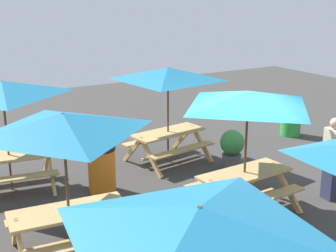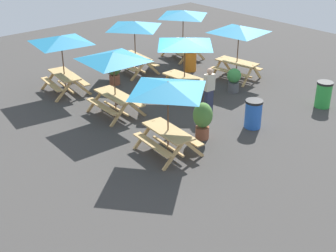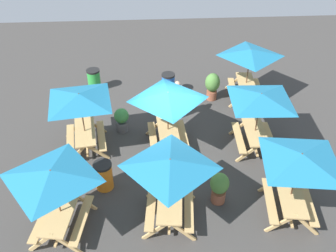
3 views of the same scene
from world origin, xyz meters
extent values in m
plane|color=#3D3A38|center=(0.00, 0.00, 0.00)|extent=(25.80, 25.80, 0.00)
cube|color=tan|center=(-0.28, -3.04, 0.74)|extent=(1.88, 0.96, 0.05)
cube|color=tan|center=(-0.20, -3.58, 0.45)|extent=(1.82, 0.52, 0.04)
cube|color=tan|center=(-0.36, -2.50, 0.45)|extent=(1.82, 0.52, 0.04)
cube|color=tan|center=(-1.00, -3.52, 0.37)|extent=(0.18, 0.80, 0.81)
cube|color=tan|center=(-1.10, -2.79, 0.37)|extent=(0.18, 0.80, 0.81)
cube|color=tan|center=(0.55, -3.29, 0.37)|extent=(0.18, 0.80, 0.81)
cube|color=tan|center=(0.44, -2.57, 0.37)|extent=(0.18, 0.80, 0.81)
cube|color=tan|center=(-0.28, -3.04, 0.22)|extent=(1.55, 0.30, 0.06)
cylinder|color=brown|center=(-0.28, -3.04, 1.15)|extent=(0.04, 0.04, 2.30)
pyramid|color=teal|center=(-0.28, -3.04, 2.16)|extent=(2.80, 2.80, 0.28)
cube|color=tan|center=(-0.19, -0.09, 0.74)|extent=(1.83, 0.79, 0.05)
cube|color=tan|center=(-0.16, -0.64, 0.45)|extent=(1.81, 0.35, 0.04)
cube|color=tan|center=(-0.22, 0.46, 0.45)|extent=(1.81, 0.35, 0.04)
cube|color=tan|center=(-0.95, -0.49, 0.37)|extent=(0.10, 0.80, 0.81)
cube|color=tan|center=(-0.98, 0.24, 0.37)|extent=(0.10, 0.80, 0.81)
cube|color=tan|center=(0.61, -0.41, 0.37)|extent=(0.10, 0.80, 0.81)
cube|color=tan|center=(0.57, 0.32, 0.37)|extent=(0.10, 0.80, 0.81)
cube|color=tan|center=(-0.19, -0.09, 0.22)|extent=(1.56, 0.15, 0.06)
cylinder|color=brown|center=(-0.19, -0.09, 1.15)|extent=(0.04, 0.04, 2.30)
pyramid|color=teal|center=(-0.19, -0.09, 2.16)|extent=(2.10, 2.10, 0.28)
cube|color=tan|center=(-3.28, 3.46, 0.74)|extent=(1.86, 0.87, 0.05)
cube|color=tan|center=(-3.33, 2.91, 0.45)|extent=(1.82, 0.43, 0.04)
cube|color=tan|center=(-3.23, 4.01, 0.45)|extent=(1.82, 0.43, 0.04)
cube|color=tan|center=(-4.09, 3.17, 0.37)|extent=(0.14, 0.80, 0.81)
cube|color=tan|center=(-4.02, 3.90, 0.37)|extent=(0.14, 0.80, 0.81)
cube|color=tan|center=(-2.54, 3.02, 0.37)|extent=(0.14, 0.80, 0.81)
cube|color=tan|center=(-2.47, 3.75, 0.37)|extent=(0.14, 0.80, 0.81)
cube|color=tan|center=(-3.28, 3.46, 0.22)|extent=(1.56, 0.22, 0.06)
cylinder|color=brown|center=(-3.28, 3.46, 1.15)|extent=(0.04, 0.04, 2.30)
pyramid|color=teal|center=(-3.28, 3.46, 2.16)|extent=(2.18, 2.18, 0.28)
cube|color=tan|center=(3.14, -0.24, 0.74)|extent=(1.86, 0.87, 0.05)
cube|color=tan|center=(3.08, -0.79, 0.45)|extent=(1.82, 0.43, 0.04)
cube|color=tan|center=(3.19, 0.30, 0.45)|extent=(1.82, 0.43, 0.04)
cube|color=tan|center=(2.33, -0.53, 0.37)|extent=(0.14, 0.80, 0.81)
cube|color=tan|center=(2.40, 0.20, 0.37)|extent=(0.14, 0.80, 0.81)
cube|color=tan|center=(3.88, -0.68, 0.37)|extent=(0.14, 0.80, 0.81)
cube|color=tan|center=(3.95, 0.05, 0.37)|extent=(0.14, 0.80, 0.81)
cube|color=tan|center=(3.14, -0.24, 0.22)|extent=(1.56, 0.22, 0.06)
cylinder|color=brown|center=(3.14, -0.24, 1.15)|extent=(0.04, 0.04, 2.30)
pyramid|color=teal|center=(3.14, -0.24, 2.16)|extent=(2.18, 2.18, 0.28)
cube|color=tan|center=(3.14, 3.27, 0.74)|extent=(1.88, 0.94, 0.05)
cube|color=tan|center=(3.06, 2.73, 0.45)|extent=(1.82, 0.51, 0.04)
cube|color=tan|center=(3.22, 3.82, 0.45)|extent=(1.82, 0.51, 0.04)
cube|color=tan|center=(2.32, 3.02, 0.37)|extent=(0.17, 0.80, 0.81)
cube|color=tan|center=(2.42, 3.74, 0.37)|extent=(0.17, 0.80, 0.81)
cube|color=tan|center=(3.86, 2.81, 0.37)|extent=(0.17, 0.80, 0.81)
cube|color=tan|center=(3.96, 3.53, 0.37)|extent=(0.17, 0.80, 0.81)
cube|color=tan|center=(3.14, 3.27, 0.22)|extent=(1.55, 0.28, 0.06)
cylinder|color=brown|center=(3.14, 3.27, 1.15)|extent=(0.04, 0.04, 2.30)
pyramid|color=teal|center=(3.14, 3.27, 2.16)|extent=(2.80, 2.80, 0.28)
cube|color=tan|center=(0.08, 3.00, 0.74)|extent=(1.83, 0.78, 0.05)
cube|color=tan|center=(0.06, 2.45, 0.45)|extent=(1.81, 0.34, 0.04)
cube|color=tan|center=(0.11, 3.55, 0.45)|extent=(1.81, 0.34, 0.04)
cube|color=tan|center=(-0.71, 2.67, 0.37)|extent=(0.10, 0.80, 0.81)
cube|color=tan|center=(-0.68, 3.40, 0.37)|extent=(0.10, 0.80, 0.81)
cube|color=tan|center=(0.84, 2.60, 0.37)|extent=(0.10, 0.80, 0.81)
cube|color=tan|center=(0.88, 3.33, 0.37)|extent=(0.10, 0.80, 0.81)
cube|color=tan|center=(0.08, 3.00, 0.22)|extent=(1.56, 0.14, 0.06)
cylinder|color=brown|center=(0.08, 3.00, 1.15)|extent=(0.04, 0.04, 2.30)
pyramid|color=teal|center=(0.08, 3.00, 2.16)|extent=(2.83, 2.83, 0.28)
cube|color=tan|center=(3.36, -3.28, 0.74)|extent=(1.88, 0.96, 0.05)
cube|color=tan|center=(3.28, -3.83, 0.45)|extent=(1.82, 0.52, 0.04)
cube|color=tan|center=(3.45, -2.74, 0.45)|extent=(1.82, 0.52, 0.04)
cube|color=tan|center=(2.54, -3.53, 0.37)|extent=(0.18, 0.80, 0.81)
cube|color=tan|center=(2.65, -2.81, 0.37)|extent=(0.18, 0.80, 0.81)
cube|color=tan|center=(4.08, -3.76, 0.37)|extent=(0.18, 0.80, 0.81)
cube|color=tan|center=(4.19, -3.04, 0.37)|extent=(0.18, 0.80, 0.81)
cube|color=tan|center=(3.36, -3.28, 0.22)|extent=(1.55, 0.30, 0.06)
cylinder|color=brown|center=(3.36, -3.28, 1.15)|extent=(0.04, 0.04, 2.30)
pyramid|color=teal|center=(3.36, -3.28, 2.16)|extent=(2.27, 2.27, 0.28)
cylinder|color=blue|center=(-3.82, 0.15, 0.45)|extent=(0.56, 0.56, 0.90)
cylinder|color=black|center=(-3.82, 0.15, 0.94)|extent=(0.59, 0.59, 0.08)
cylinder|color=green|center=(-4.41, -3.14, 0.45)|extent=(0.56, 0.56, 0.90)
cylinder|color=black|center=(-4.41, -3.14, 0.94)|extent=(0.59, 0.59, 0.08)
cylinder|color=orange|center=(1.76, -2.25, 0.45)|extent=(0.56, 0.56, 0.90)
cylinder|color=black|center=(1.76, -2.25, 0.94)|extent=(0.59, 0.59, 0.08)
cylinder|color=#935138|center=(-3.28, 2.00, 0.20)|extent=(0.44, 0.44, 0.40)
ellipsoid|color=#4C7F38|center=(-3.28, 2.00, 0.81)|extent=(0.63, 0.63, 0.83)
cylinder|color=#935138|center=(2.58, 1.29, 0.20)|extent=(0.44, 0.44, 0.40)
ellipsoid|color=#4C7F38|center=(2.58, 1.29, 0.75)|extent=(0.58, 0.58, 0.70)
cylinder|color=#59595B|center=(-1.23, -1.79, 0.20)|extent=(0.44, 0.44, 0.40)
ellipsoid|color=#3D8C42|center=(-1.23, -1.79, 0.69)|extent=(0.55, 0.55, 0.57)
cube|color=#2D334C|center=(-1.97, 0.39, 0.42)|extent=(0.21, 0.30, 0.85)
cube|color=beige|center=(-1.97, 0.39, 1.15)|extent=(0.25, 0.38, 0.60)
sphere|color=tan|center=(-1.97, 0.39, 1.56)|extent=(0.22, 0.22, 0.22)
camera|label=1|loc=(5.13, 6.14, 4.00)|focal=50.00mm
camera|label=2|loc=(-12.65, 11.65, 6.96)|focal=50.00mm
camera|label=3|loc=(10.41, -0.75, 8.80)|focal=40.00mm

